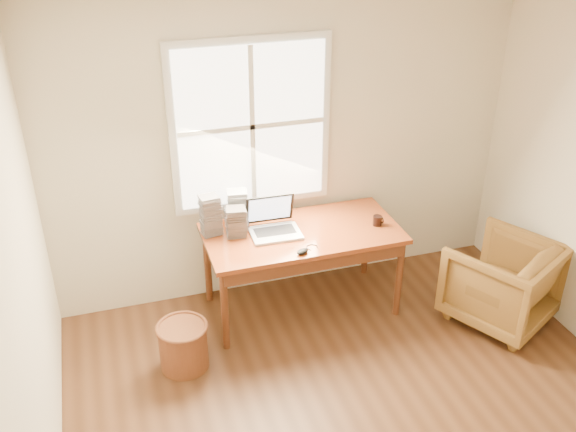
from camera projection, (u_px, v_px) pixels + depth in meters
name	position (u px, v px, depth m)	size (l,w,h in m)	color
room_shell	(393.00, 282.00, 3.58)	(4.04, 4.54, 2.64)	#51301B
desk	(302.00, 233.00, 5.24)	(1.60, 0.80, 0.04)	brown
armchair	(502.00, 282.00, 5.28)	(0.76, 0.79, 0.72)	brown
wicker_stool	(183.00, 346.00, 4.83)	(0.36, 0.36, 0.36)	brown
laptop	(276.00, 217.00, 5.10)	(0.43, 0.45, 0.32)	silver
mouse	(303.00, 251.00, 4.92)	(0.11, 0.06, 0.04)	black
coffee_mug	(377.00, 221.00, 5.31)	(0.07, 0.07, 0.08)	black
cd_stack_a	(238.00, 208.00, 5.26)	(0.16, 0.14, 0.31)	silver
cd_stack_b	(236.00, 222.00, 5.12)	(0.15, 0.13, 0.24)	#222327
cd_stack_c	(211.00, 215.00, 5.12)	(0.15, 0.13, 0.34)	gray
cd_stack_d	(236.00, 218.00, 5.25)	(0.15, 0.13, 0.18)	#AEB4BA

